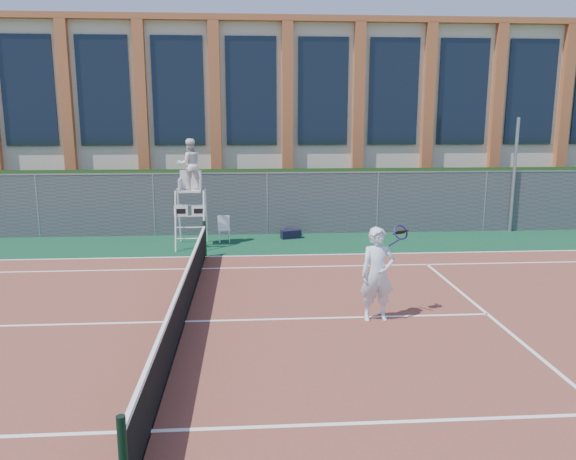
{
  "coord_description": "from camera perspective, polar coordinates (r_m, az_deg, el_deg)",
  "views": [
    {
      "loc": [
        1.37,
        -11.04,
        4.15
      ],
      "look_at": [
        2.34,
        3.0,
        1.32
      ],
      "focal_mm": 35.0,
      "sensor_mm": 36.0,
      "label": 1
    }
  ],
  "objects": [
    {
      "name": "ground",
      "position": [
        11.88,
        -10.47,
        -9.27
      ],
      "size": [
        120.0,
        120.0,
        0.0
      ],
      "primitive_type": "plane",
      "color": "#233814"
    },
    {
      "name": "apron",
      "position": [
        12.81,
        -9.97,
        -7.68
      ],
      "size": [
        36.0,
        20.0,
        0.01
      ],
      "primitive_type": "cube",
      "color": "#0C3827",
      "rests_on": "ground"
    },
    {
      "name": "tennis_court",
      "position": [
        11.87,
        -10.47,
        -9.18
      ],
      "size": [
        23.77,
        10.97,
        0.02
      ],
      "primitive_type": "cube",
      "color": "brown",
      "rests_on": "apron"
    },
    {
      "name": "tennis_net",
      "position": [
        11.7,
        -10.56,
        -6.81
      ],
      "size": [
        0.1,
        11.3,
        1.1
      ],
      "color": "black",
      "rests_on": "ground"
    },
    {
      "name": "fence",
      "position": [
        20.12,
        -7.82,
        2.56
      ],
      "size": [
        40.0,
        0.06,
        2.2
      ],
      "primitive_type": null,
      "color": "#595E60",
      "rests_on": "ground"
    },
    {
      "name": "hedge",
      "position": [
        21.31,
        -7.61,
        3.05
      ],
      "size": [
        40.0,
        1.4,
        2.2
      ],
      "primitive_type": "cube",
      "color": "black",
      "rests_on": "ground"
    },
    {
      "name": "building",
      "position": [
        29.02,
        -6.79,
        11.3
      ],
      "size": [
        45.0,
        10.6,
        8.22
      ],
      "color": "beige",
      "rests_on": "ground"
    },
    {
      "name": "steel_pole",
      "position": [
        22.05,
        21.98,
        5.16
      ],
      "size": [
        0.12,
        0.12,
        4.15
      ],
      "primitive_type": "cylinder",
      "color": "#9EA0A5",
      "rests_on": "ground"
    },
    {
      "name": "umpire_chair",
      "position": [
        18.26,
        -9.95,
        6.28
      ],
      "size": [
        0.99,
        1.52,
        3.53
      ],
      "color": "white",
      "rests_on": "ground"
    },
    {
      "name": "plastic_chair",
      "position": [
        19.12,
        -6.53,
        0.36
      ],
      "size": [
        0.45,
        0.45,
        0.87
      ],
      "color": "silver",
      "rests_on": "apron"
    },
    {
      "name": "sports_bag_near",
      "position": [
        19.51,
        0.29,
        -0.43
      ],
      "size": [
        0.74,
        0.45,
        0.29
      ],
      "primitive_type": "cube",
      "rotation": [
        0.0,
        0.0,
        0.28
      ],
      "color": "black",
      "rests_on": "apron"
    },
    {
      "name": "sports_bag_far",
      "position": [
        20.11,
        0.45,
        -0.19
      ],
      "size": [
        0.57,
        0.38,
        0.21
      ],
      "primitive_type": "cube",
      "rotation": [
        0.0,
        0.0,
        -0.31
      ],
      "color": "black",
      "rests_on": "apron"
    },
    {
      "name": "tennis_player",
      "position": [
        11.63,
        9.09,
        -4.44
      ],
      "size": [
        1.07,
        0.72,
        1.95
      ],
      "color": "silver",
      "rests_on": "tennis_court"
    }
  ]
}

